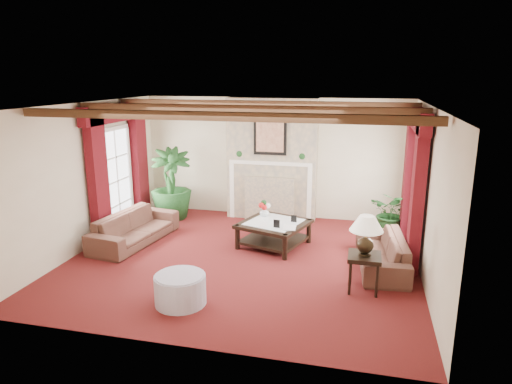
% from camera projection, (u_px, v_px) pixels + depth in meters
% --- Properties ---
extents(floor, '(6.00, 6.00, 0.00)m').
position_uv_depth(floor, '(243.00, 259.00, 8.09)').
color(floor, '#3D0B10').
rests_on(floor, ground).
extents(ceiling, '(6.00, 6.00, 0.00)m').
position_uv_depth(ceiling, '(241.00, 105.00, 7.42)').
color(ceiling, white).
rests_on(ceiling, floor).
extents(back_wall, '(6.00, 0.02, 2.70)m').
position_uv_depth(back_wall, '(274.00, 158.00, 10.34)').
color(back_wall, beige).
rests_on(back_wall, ground).
extents(left_wall, '(0.02, 5.50, 2.70)m').
position_uv_depth(left_wall, '(86.00, 177.00, 8.43)').
color(left_wall, beige).
rests_on(left_wall, ground).
extents(right_wall, '(0.02, 5.50, 2.70)m').
position_uv_depth(right_wall, '(428.00, 196.00, 7.08)').
color(right_wall, beige).
rests_on(right_wall, ground).
extents(ceiling_beams, '(6.00, 3.00, 0.12)m').
position_uv_depth(ceiling_beams, '(241.00, 109.00, 7.43)').
color(ceiling_beams, '#341E10').
rests_on(ceiling_beams, ceiling).
extents(fireplace, '(2.00, 0.52, 2.70)m').
position_uv_depth(fireplace, '(272.00, 98.00, 9.82)').
color(fireplace, tan).
rests_on(fireplace, ground).
extents(french_door_left, '(0.10, 1.10, 2.16)m').
position_uv_depth(french_door_left, '(112.00, 129.00, 9.17)').
color(french_door_left, white).
rests_on(french_door_left, ground).
extents(french_door_right, '(0.10, 1.10, 2.16)m').
position_uv_depth(french_door_right, '(424.00, 138.00, 7.83)').
color(french_door_right, white).
rests_on(french_door_right, ground).
extents(curtains_left, '(0.20, 2.40, 2.55)m').
position_uv_depth(curtains_left, '(116.00, 108.00, 9.04)').
color(curtains_left, '#45090F').
rests_on(curtains_left, ground).
extents(curtains_right, '(0.20, 2.40, 2.55)m').
position_uv_depth(curtains_right, '(419.00, 113.00, 7.75)').
color(curtains_right, '#45090F').
rests_on(curtains_right, ground).
extents(sofa_left, '(2.18, 1.16, 0.79)m').
position_uv_depth(sofa_left, '(134.00, 223.00, 8.84)').
color(sofa_left, '#360E1C').
rests_on(sofa_left, ground).
extents(sofa_right, '(1.97, 0.87, 0.73)m').
position_uv_depth(sofa_right, '(382.00, 246.00, 7.71)').
color(sofa_right, '#360E1C').
rests_on(sofa_right, ground).
extents(potted_palm, '(2.27, 2.37, 0.90)m').
position_uv_depth(potted_palm, '(172.00, 199.00, 10.33)').
color(potted_palm, black).
rests_on(potted_palm, ground).
extents(small_plant, '(1.65, 1.66, 0.71)m').
position_uv_depth(small_plant, '(392.00, 218.00, 9.26)').
color(small_plant, black).
rests_on(small_plant, ground).
extents(coffee_table, '(1.45, 1.45, 0.47)m').
position_uv_depth(coffee_table, '(274.00, 234.00, 8.69)').
color(coffee_table, black).
rests_on(coffee_table, ground).
extents(side_table, '(0.62, 0.62, 0.57)m').
position_uv_depth(side_table, '(364.00, 273.00, 6.87)').
color(side_table, black).
rests_on(side_table, ground).
extents(ottoman, '(0.73, 0.73, 0.43)m').
position_uv_depth(ottoman, '(180.00, 290.00, 6.49)').
color(ottoman, '#948C9F').
rests_on(ottoman, ground).
extents(table_lamp, '(0.50, 0.50, 0.63)m').
position_uv_depth(table_lamp, '(366.00, 235.00, 6.72)').
color(table_lamp, black).
rests_on(table_lamp, side_table).
extents(flower_vase, '(0.30, 0.30, 0.18)m').
position_uv_depth(flower_vase, '(264.00, 212.00, 8.98)').
color(flower_vase, silver).
rests_on(flower_vase, coffee_table).
extents(book, '(0.24, 0.06, 0.32)m').
position_uv_depth(book, '(283.00, 220.00, 8.26)').
color(book, black).
rests_on(book, coffee_table).
extents(photo_frame_a, '(0.12, 0.04, 0.16)m').
position_uv_depth(photo_frame_a, '(277.00, 224.00, 8.29)').
color(photo_frame_a, black).
rests_on(photo_frame_a, coffee_table).
extents(photo_frame_b, '(0.11, 0.03, 0.14)m').
position_uv_depth(photo_frame_b, '(294.00, 219.00, 8.61)').
color(photo_frame_b, black).
rests_on(photo_frame_b, coffee_table).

